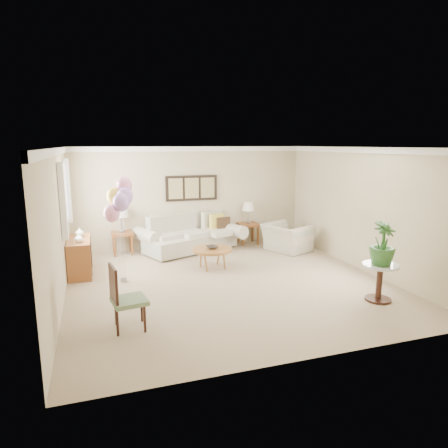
% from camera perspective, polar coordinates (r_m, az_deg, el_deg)
% --- Properties ---
extents(ground_plane, '(6.00, 6.00, 0.00)m').
position_cam_1_polar(ground_plane, '(7.88, 0.65, -8.37)').
color(ground_plane, tan).
extents(room_shell, '(6.04, 6.04, 2.60)m').
position_cam_1_polar(room_shell, '(7.55, -0.34, 3.48)').
color(room_shell, beige).
rests_on(room_shell, ground).
extents(wall_art_triptych, '(1.35, 0.06, 0.65)m').
position_cam_1_polar(wall_art_triptych, '(10.33, -4.64, 5.14)').
color(wall_art_triptych, black).
rests_on(wall_art_triptych, ground).
extents(sofa, '(2.86, 1.75, 0.94)m').
position_cam_1_polar(sofa, '(10.15, -4.84, -1.74)').
color(sofa, beige).
rests_on(sofa, ground).
extents(end_table_left, '(0.51, 0.47, 0.56)m').
position_cam_1_polar(end_table_left, '(10.05, -14.33, -1.60)').
color(end_table_left, brown).
rests_on(end_table_left, ground).
extents(end_table_right, '(0.53, 0.48, 0.57)m').
position_cam_1_polar(end_table_right, '(10.78, 3.46, -0.33)').
color(end_table_right, brown).
rests_on(end_table_right, ground).
extents(lamp_left, '(0.35, 0.35, 0.62)m').
position_cam_1_polar(lamp_left, '(9.95, -14.49, 1.58)').
color(lamp_left, gray).
rests_on(lamp_left, end_table_left).
extents(lamp_right, '(0.32, 0.32, 0.57)m').
position_cam_1_polar(lamp_right, '(10.69, 3.49, 2.44)').
color(lamp_right, gray).
rests_on(lamp_right, end_table_right).
extents(coffee_table, '(0.87, 0.87, 0.44)m').
position_cam_1_polar(coffee_table, '(8.67, -1.68, -3.74)').
color(coffee_table, olive).
rests_on(coffee_table, ground).
extents(decor_bowl, '(0.28, 0.28, 0.06)m').
position_cam_1_polar(decor_bowl, '(8.64, -1.73, -3.34)').
color(decor_bowl, '#2A2622').
rests_on(decor_bowl, coffee_table).
extents(armchair, '(1.26, 1.33, 0.69)m').
position_cam_1_polar(armchair, '(10.20, 8.97, -1.93)').
color(armchair, beige).
rests_on(armchair, ground).
extents(side_table, '(0.60, 0.60, 0.65)m').
position_cam_1_polar(side_table, '(7.37, 21.38, -6.57)').
color(side_table, silver).
rests_on(side_table, ground).
extents(potted_plant, '(0.51, 0.51, 0.75)m').
position_cam_1_polar(potted_plant, '(7.19, 21.73, -2.59)').
color(potted_plant, '#285226').
rests_on(potted_plant, side_table).
extents(accent_chair, '(0.54, 0.54, 0.97)m').
position_cam_1_polar(accent_chair, '(6.01, -14.10, -9.99)').
color(accent_chair, gray).
rests_on(accent_chair, ground).
extents(credenza, '(0.46, 1.20, 0.74)m').
position_cam_1_polar(credenza, '(8.84, -19.92, -4.37)').
color(credenza, brown).
rests_on(credenza, ground).
extents(vase_white, '(0.19, 0.19, 0.18)m').
position_cam_1_polar(vase_white, '(8.45, -20.04, -1.87)').
color(vase_white, white).
rests_on(vase_white, credenza).
extents(vase_sage, '(0.18, 0.18, 0.19)m').
position_cam_1_polar(vase_sage, '(8.95, -19.95, -1.12)').
color(vase_sage, beige).
rests_on(vase_sage, credenza).
extents(balloon_cluster, '(0.57, 0.60, 2.06)m').
position_cam_1_polar(balloon_cluster, '(7.82, -14.76, 3.53)').
color(balloon_cluster, gray).
rests_on(balloon_cluster, ground).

